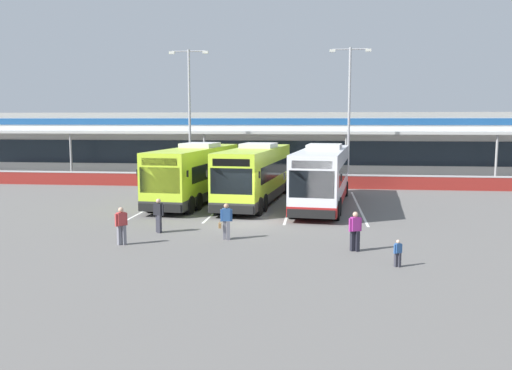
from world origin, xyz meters
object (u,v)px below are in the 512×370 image
(coach_bus_leftmost, at_px, (196,174))
(pedestrian_approaching_bus, at_px, (159,214))
(pedestrian_with_handbag, at_px, (226,220))
(pedestrian_near_bin, at_px, (355,230))
(lamp_post_centre, at_px, (349,107))
(pedestrian_child, at_px, (398,252))
(coach_bus_centre, at_px, (323,177))
(lamp_post_west, at_px, (189,108))
(coach_bus_left_centre, at_px, (256,175))
(pedestrian_in_dark_coat, at_px, (121,225))

(coach_bus_leftmost, distance_m, pedestrian_approaching_bus, 9.81)
(coach_bus_leftmost, relative_size, pedestrian_with_handbag, 7.62)
(pedestrian_near_bin, bearing_deg, lamp_post_centre, 87.53)
(pedestrian_with_handbag, xyz_separation_m, pedestrian_child, (6.92, -3.71, -0.32))
(coach_bus_centre, height_order, pedestrian_with_handbag, coach_bus_centre)
(pedestrian_child, xyz_separation_m, lamp_post_west, (-13.44, 24.14, 5.75))
(coach_bus_leftmost, distance_m, pedestrian_near_bin, 15.54)
(pedestrian_child, height_order, pedestrian_approaching_bus, pedestrian_approaching_bus)
(coach_bus_left_centre, bearing_deg, lamp_post_west, 124.38)
(coach_bus_centre, distance_m, lamp_post_centre, 11.84)
(coach_bus_leftmost, relative_size, coach_bus_centre, 1.00)
(coach_bus_centre, xyz_separation_m, pedestrian_child, (2.58, -13.60, -1.24))
(coach_bus_left_centre, distance_m, coach_bus_centre, 4.35)
(coach_bus_left_centre, bearing_deg, lamp_post_centre, 56.91)
(pedestrian_child, bearing_deg, lamp_post_west, 119.10)
(pedestrian_with_handbag, bearing_deg, pedestrian_near_bin, -15.27)
(pedestrian_child, relative_size, pedestrian_near_bin, 0.62)
(lamp_post_west, bearing_deg, pedestrian_near_bin, -61.20)
(lamp_post_west, bearing_deg, coach_bus_centre, -44.13)
(pedestrian_with_handbag, distance_m, lamp_post_centre, 22.30)
(pedestrian_child, relative_size, lamp_post_west, 0.09)
(pedestrian_in_dark_coat, height_order, pedestrian_approaching_bus, same)
(coach_bus_leftmost, xyz_separation_m, lamp_post_centre, (10.34, 9.79, 4.50))
(pedestrian_in_dark_coat, relative_size, lamp_post_west, 0.15)
(coach_bus_centre, xyz_separation_m, pedestrian_in_dark_coat, (-8.59, -11.41, -0.91))
(coach_bus_leftmost, xyz_separation_m, pedestrian_approaching_bus, (0.43, -9.76, -0.91))
(pedestrian_in_dark_coat, bearing_deg, coach_bus_left_centre, 70.60)
(coach_bus_leftmost, height_order, lamp_post_centre, lamp_post_centre)
(pedestrian_with_handbag, relative_size, pedestrian_in_dark_coat, 1.00)
(pedestrian_near_bin, distance_m, lamp_post_west, 25.62)
(pedestrian_child, height_order, pedestrian_near_bin, pedestrian_near_bin)
(pedestrian_child, height_order, lamp_post_centre, lamp_post_centre)
(pedestrian_in_dark_coat, relative_size, pedestrian_approaching_bus, 1.00)
(coach_bus_centre, height_order, lamp_post_centre, lamp_post_centre)
(pedestrian_in_dark_coat, height_order, pedestrian_child, pedestrian_in_dark_coat)
(pedestrian_approaching_bus, bearing_deg, coach_bus_centre, 48.69)
(coach_bus_centre, relative_size, pedestrian_in_dark_coat, 7.62)
(pedestrian_in_dark_coat, relative_size, pedestrian_child, 1.61)
(pedestrian_with_handbag, xyz_separation_m, lamp_post_west, (-6.51, 20.43, 5.43))
(coach_bus_centre, bearing_deg, pedestrian_near_bin, -83.98)
(pedestrian_with_handbag, relative_size, pedestrian_near_bin, 1.00)
(pedestrian_child, relative_size, lamp_post_centre, 0.09)
(coach_bus_centre, bearing_deg, lamp_post_centre, 78.63)
(pedestrian_approaching_bus, relative_size, lamp_post_centre, 0.15)
(pedestrian_child, bearing_deg, coach_bus_left_centre, 115.26)
(coach_bus_left_centre, bearing_deg, pedestrian_with_handbag, -90.46)
(coach_bus_left_centre, xyz_separation_m, pedestrian_near_bin, (5.46, -12.30, -0.91))
(pedestrian_with_handbag, distance_m, pedestrian_near_bin, 5.75)
(coach_bus_leftmost, distance_m, coach_bus_centre, 8.23)
(pedestrian_near_bin, xyz_separation_m, lamp_post_centre, (0.96, 22.14, 5.42))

